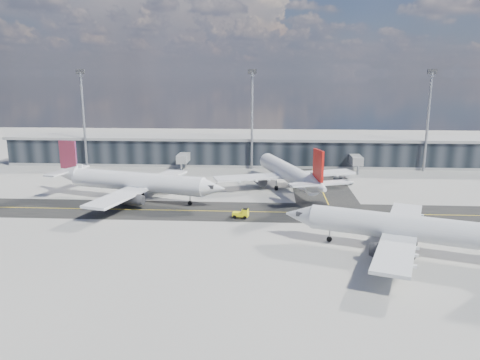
{
  "coord_description": "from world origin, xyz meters",
  "views": [
    {
      "loc": [
        4.74,
        -88.04,
        27.7
      ],
      "look_at": [
        -1.26,
        11.2,
        5.0
      ],
      "focal_mm": 35.0,
      "sensor_mm": 36.0,
      "label": 1
    }
  ],
  "objects_px": {
    "airliner_af": "(135,182)",
    "baggage_tug": "(242,213)",
    "service_van": "(344,180)",
    "airliner_near": "(412,229)",
    "airliner_redtail": "(288,173)"
  },
  "relations": [
    {
      "from": "airliner_af",
      "to": "baggage_tug",
      "type": "xyz_separation_m",
      "value": [
        24.58,
        -12.11,
        -3.2
      ]
    },
    {
      "from": "airliner_af",
      "to": "airliner_near",
      "type": "xyz_separation_m",
      "value": [
        52.16,
        -28.6,
        -0.16
      ]
    },
    {
      "from": "airliner_af",
      "to": "baggage_tug",
      "type": "height_order",
      "value": "airliner_af"
    },
    {
      "from": "airliner_af",
      "to": "baggage_tug",
      "type": "distance_m",
      "value": 27.59
    },
    {
      "from": "airliner_redtail",
      "to": "service_van",
      "type": "distance_m",
      "value": 16.96
    },
    {
      "from": "service_van",
      "to": "airliner_af",
      "type": "bearing_deg",
      "value": 176.8
    },
    {
      "from": "airliner_af",
      "to": "airliner_near",
      "type": "distance_m",
      "value": 59.49
    },
    {
      "from": "airliner_af",
      "to": "service_van",
      "type": "height_order",
      "value": "airliner_af"
    },
    {
      "from": "airliner_redtail",
      "to": "baggage_tug",
      "type": "bearing_deg",
      "value": -130.69
    },
    {
      "from": "airliner_near",
      "to": "baggage_tug",
      "type": "distance_m",
      "value": 32.28
    },
    {
      "from": "airliner_af",
      "to": "airliner_redtail",
      "type": "relative_size",
      "value": 1.02
    },
    {
      "from": "airliner_near",
      "to": "baggage_tug",
      "type": "xyz_separation_m",
      "value": [
        -27.59,
        16.49,
        -3.04
      ]
    },
    {
      "from": "airliner_near",
      "to": "baggage_tug",
      "type": "bearing_deg",
      "value": 78.58
    },
    {
      "from": "airliner_af",
      "to": "airliner_redtail",
      "type": "height_order",
      "value": "airliner_af"
    },
    {
      "from": "airliner_near",
      "to": "airliner_redtail",
      "type": "bearing_deg",
      "value": 42.95
    }
  ]
}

